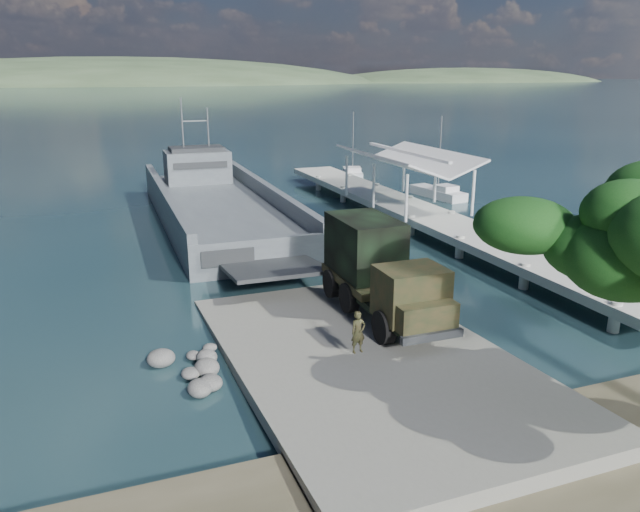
{
  "coord_description": "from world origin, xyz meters",
  "views": [
    {
      "loc": [
        -9.5,
        -20.82,
        10.89
      ],
      "look_at": [
        0.8,
        6.0,
        2.35
      ],
      "focal_mm": 35.0,
      "sensor_mm": 36.0,
      "label": 1
    }
  ],
  "objects": [
    {
      "name": "landing_craft",
      "position": [
        -0.27,
        24.42,
        0.78
      ],
      "size": [
        8.87,
        32.18,
        9.5
      ],
      "rotation": [
        0.0,
        0.0,
        -0.03
      ],
      "color": "#4E555C",
      "rests_on": "ground"
    },
    {
      "name": "military_truck",
      "position": [
        2.27,
        2.6,
        2.49
      ],
      "size": [
        2.94,
        8.69,
        4.01
      ],
      "rotation": [
        0.0,
        0.0,
        -0.01
      ],
      "color": "black",
      "rests_on": "boat_ramp"
    },
    {
      "name": "soldier",
      "position": [
        -0.61,
        -1.61,
        1.3
      ],
      "size": [
        0.62,
        0.44,
        1.6
      ],
      "primitive_type": "imported",
      "rotation": [
        0.0,
        0.0,
        0.1
      ],
      "color": "black",
      "rests_on": "boat_ramp"
    },
    {
      "name": "shoreline_rocks",
      "position": [
        -6.2,
        0.5,
        0.0
      ],
      "size": [
        3.2,
        5.6,
        0.9
      ],
      "primitive_type": null,
      "color": "#50504E",
      "rests_on": "ground"
    },
    {
      "name": "pier",
      "position": [
        13.0,
        18.77,
        1.6
      ],
      "size": [
        6.4,
        44.0,
        6.1
      ],
      "color": "#B8B9AE",
      "rests_on": "ground"
    },
    {
      "name": "sailboat_far",
      "position": [
        17.54,
        39.8,
        0.37
      ],
      "size": [
        3.45,
        6.0,
        7.03
      ],
      "rotation": [
        0.0,
        0.0,
        -0.33
      ],
      "color": "silver",
      "rests_on": "ground"
    },
    {
      "name": "ground",
      "position": [
        0.0,
        0.0,
        0.0
      ],
      "size": [
        1400.0,
        1400.0,
        0.0
      ],
      "primitive_type": "plane",
      "color": "#19343C",
      "rests_on": "ground"
    },
    {
      "name": "sailboat_near",
      "position": [
        20.17,
        26.72,
        0.39
      ],
      "size": [
        2.58,
        6.23,
        7.37
      ],
      "rotation": [
        0.0,
        0.0,
        0.14
      ],
      "color": "silver",
      "rests_on": "ground"
    },
    {
      "name": "distant_headlands",
      "position": [
        50.0,
        560.0,
        0.0
      ],
      "size": [
        1000.0,
        240.0,
        48.0
      ],
      "primitive_type": null,
      "color": "#34482D",
      "rests_on": "ground"
    },
    {
      "name": "boat_ramp",
      "position": [
        0.0,
        -1.0,
        0.25
      ],
      "size": [
        10.0,
        18.0,
        0.5
      ],
      "primitive_type": "cube",
      "color": "gray",
      "rests_on": "ground"
    }
  ]
}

